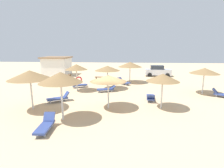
{
  "coord_description": "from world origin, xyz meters",
  "views": [
    {
      "loc": [
        1.27,
        -12.83,
        4.53
      ],
      "look_at": [
        0.0,
        3.0,
        1.2
      ],
      "focal_mm": 28.13,
      "sensor_mm": 36.0,
      "label": 1
    }
  ],
  "objects_px": {
    "parasol_0": "(76,67)",
    "bench_0": "(100,78)",
    "parasol_3": "(107,68)",
    "parasol_2": "(61,77)",
    "parked_car": "(158,71)",
    "parasol_5": "(130,64)",
    "parasol_7": "(108,78)",
    "lounger_0": "(78,85)",
    "lounger_1": "(59,98)",
    "bench_1": "(69,75)",
    "parasol_6": "(205,71)",
    "parasol_1": "(30,75)",
    "lounger_3": "(107,89)",
    "parasol_4": "(163,78)",
    "lounger_6": "(223,94)",
    "lounger_5": "(123,82)",
    "lounger_2": "(45,125)",
    "lounger_4": "(150,97)",
    "beach_cabana": "(57,66)"
  },
  "relations": [
    {
      "from": "lounger_4",
      "to": "lounger_3",
      "type": "bearing_deg",
      "value": 146.08
    },
    {
      "from": "parasol_6",
      "to": "lounger_2",
      "type": "bearing_deg",
      "value": -143.53
    },
    {
      "from": "parasol_2",
      "to": "parked_car",
      "type": "xyz_separation_m",
      "value": [
        9.01,
        18.05,
        -1.91
      ]
    },
    {
      "from": "bench_1",
      "to": "parasol_3",
      "type": "bearing_deg",
      "value": -46.38
    },
    {
      "from": "parasol_4",
      "to": "lounger_3",
      "type": "relative_size",
      "value": 1.32
    },
    {
      "from": "lounger_0",
      "to": "lounger_5",
      "type": "xyz_separation_m",
      "value": [
        5.11,
        2.24,
        0.0
      ]
    },
    {
      "from": "parasol_7",
      "to": "lounger_0",
      "type": "height_order",
      "value": "parasol_7"
    },
    {
      "from": "parasol_1",
      "to": "parasol_6",
      "type": "height_order",
      "value": "parasol_1"
    },
    {
      "from": "parasol_0",
      "to": "bench_0",
      "type": "bearing_deg",
      "value": 76.14
    },
    {
      "from": "lounger_0",
      "to": "lounger_6",
      "type": "xyz_separation_m",
      "value": [
        14.3,
        -2.94,
        0.0
      ]
    },
    {
      "from": "bench_0",
      "to": "lounger_3",
      "type": "bearing_deg",
      "value": -75.91
    },
    {
      "from": "lounger_0",
      "to": "parasol_3",
      "type": "bearing_deg",
      "value": -5.48
    },
    {
      "from": "parasol_5",
      "to": "beach_cabana",
      "type": "distance_m",
      "value": 12.97
    },
    {
      "from": "parasol_2",
      "to": "bench_0",
      "type": "height_order",
      "value": "parasol_2"
    },
    {
      "from": "parasol_2",
      "to": "parasol_4",
      "type": "xyz_separation_m",
      "value": [
        6.66,
        2.69,
        -0.39
      ]
    },
    {
      "from": "parasol_5",
      "to": "parasol_3",
      "type": "bearing_deg",
      "value": -123.88
    },
    {
      "from": "lounger_1",
      "to": "lounger_5",
      "type": "bearing_deg",
      "value": 54.78
    },
    {
      "from": "lounger_1",
      "to": "parasol_7",
      "type": "bearing_deg",
      "value": -16.53
    },
    {
      "from": "lounger_2",
      "to": "lounger_1",
      "type": "bearing_deg",
      "value": 103.45
    },
    {
      "from": "lounger_0",
      "to": "parked_car",
      "type": "relative_size",
      "value": 0.48
    },
    {
      "from": "lounger_1",
      "to": "lounger_2",
      "type": "distance_m",
      "value": 5.4
    },
    {
      "from": "lounger_3",
      "to": "bench_1",
      "type": "xyz_separation_m",
      "value": [
        -6.7,
        8.34,
        0.03
      ]
    },
    {
      "from": "lounger_1",
      "to": "lounger_3",
      "type": "xyz_separation_m",
      "value": [
        3.68,
        3.62,
        -0.01
      ]
    },
    {
      "from": "parked_car",
      "to": "parasol_7",
      "type": "bearing_deg",
      "value": -112.08
    },
    {
      "from": "beach_cabana",
      "to": "parasol_7",
      "type": "bearing_deg",
      "value": -56.86
    },
    {
      "from": "parasol_1",
      "to": "lounger_5",
      "type": "bearing_deg",
      "value": 55.69
    },
    {
      "from": "parasol_4",
      "to": "lounger_2",
      "type": "xyz_separation_m",
      "value": [
        -7.08,
        -4.23,
        -2.03
      ]
    },
    {
      "from": "parasol_1",
      "to": "parasol_3",
      "type": "relative_size",
      "value": 1.09
    },
    {
      "from": "parasol_3",
      "to": "parasol_6",
      "type": "distance_m",
      "value": 9.71
    },
    {
      "from": "lounger_6",
      "to": "parasol_3",
      "type": "bearing_deg",
      "value": 166.55
    },
    {
      "from": "parasol_3",
      "to": "lounger_5",
      "type": "distance_m",
      "value": 3.67
    },
    {
      "from": "parasol_1",
      "to": "lounger_3",
      "type": "xyz_separation_m",
      "value": [
        4.9,
        5.66,
        -2.28
      ]
    },
    {
      "from": "lounger_1",
      "to": "bench_1",
      "type": "xyz_separation_m",
      "value": [
        -3.02,
        11.96,
        0.02
      ]
    },
    {
      "from": "lounger_4",
      "to": "beach_cabana",
      "type": "relative_size",
      "value": 0.45
    },
    {
      "from": "parasol_3",
      "to": "lounger_0",
      "type": "bearing_deg",
      "value": 174.52
    },
    {
      "from": "bench_1",
      "to": "lounger_0",
      "type": "bearing_deg",
      "value": -63.9
    },
    {
      "from": "lounger_3",
      "to": "beach_cabana",
      "type": "relative_size",
      "value": 0.47
    },
    {
      "from": "parasol_5",
      "to": "lounger_1",
      "type": "height_order",
      "value": "parasol_5"
    },
    {
      "from": "lounger_6",
      "to": "bench_1",
      "type": "height_order",
      "value": "lounger_6"
    },
    {
      "from": "parasol_3",
      "to": "parasol_0",
      "type": "bearing_deg",
      "value": -159.1
    },
    {
      "from": "lounger_5",
      "to": "parasol_2",
      "type": "bearing_deg",
      "value": -107.99
    },
    {
      "from": "bench_0",
      "to": "parked_car",
      "type": "bearing_deg",
      "value": 26.28
    },
    {
      "from": "parasol_0",
      "to": "lounger_0",
      "type": "relative_size",
      "value": 1.44
    },
    {
      "from": "parasol_2",
      "to": "lounger_4",
      "type": "xyz_separation_m",
      "value": [
        6.1,
        4.56,
        -2.42
      ]
    },
    {
      "from": "lounger_3",
      "to": "parked_car",
      "type": "relative_size",
      "value": 0.49
    },
    {
      "from": "lounger_2",
      "to": "lounger_5",
      "type": "distance_m",
      "value": 13.45
    },
    {
      "from": "bench_0",
      "to": "beach_cabana",
      "type": "xyz_separation_m",
      "value": [
        -7.72,
        3.97,
        1.19
      ]
    },
    {
      "from": "parasol_0",
      "to": "bench_1",
      "type": "height_order",
      "value": "parasol_0"
    },
    {
      "from": "parasol_5",
      "to": "parasol_6",
      "type": "height_order",
      "value": "parasol_5"
    },
    {
      "from": "bench_0",
      "to": "parasol_3",
      "type": "bearing_deg",
      "value": -72.91
    }
  ]
}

